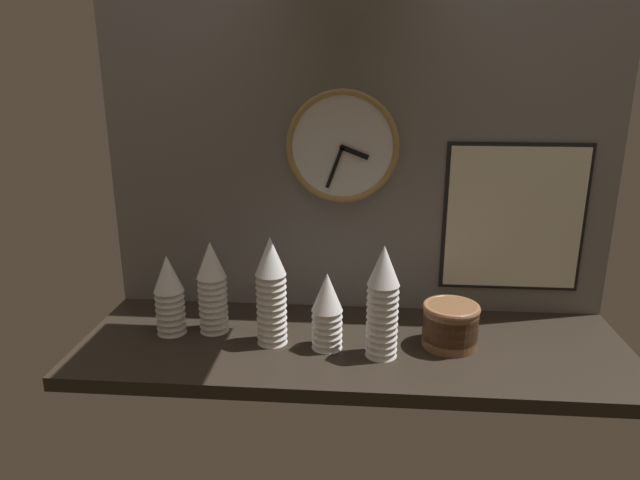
# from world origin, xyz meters

# --- Properties ---
(ground_plane) EXTENTS (1.60, 0.56, 0.04)m
(ground_plane) POSITION_xyz_m (0.00, 0.00, -0.02)
(ground_plane) COLOR black
(wall_tiled_back) EXTENTS (1.60, 0.03, 1.05)m
(wall_tiled_back) POSITION_xyz_m (0.00, 0.27, 0.53)
(wall_tiled_back) COLOR slate
(wall_tiled_back) RESTS_ON ground_plane
(cup_stack_center_left) EXTENTS (0.09, 0.09, 0.32)m
(cup_stack_center_left) POSITION_xyz_m (-0.24, -0.03, 0.16)
(cup_stack_center_left) COLOR white
(cup_stack_center_left) RESTS_ON ground_plane
(cup_stack_left) EXTENTS (0.09, 0.09, 0.28)m
(cup_stack_left) POSITION_xyz_m (-0.42, 0.03, 0.14)
(cup_stack_left) COLOR white
(cup_stack_left) RESTS_ON ground_plane
(cup_stack_center) EXTENTS (0.09, 0.09, 0.23)m
(cup_stack_center) POSITION_xyz_m (-0.07, -0.05, 0.11)
(cup_stack_center) COLOR white
(cup_stack_center) RESTS_ON ground_plane
(cup_stack_far_left) EXTENTS (0.09, 0.09, 0.25)m
(cup_stack_far_left) POSITION_xyz_m (-0.55, 0.01, 0.12)
(cup_stack_far_left) COLOR white
(cup_stack_far_left) RESTS_ON ground_plane
(cup_stack_center_right) EXTENTS (0.09, 0.09, 0.32)m
(cup_stack_center_right) POSITION_xyz_m (0.08, -0.08, 0.16)
(cup_stack_center_right) COLOR white
(cup_stack_center_right) RESTS_ON ground_plane
(bowl_stack_right) EXTENTS (0.16, 0.16, 0.13)m
(bowl_stack_right) POSITION_xyz_m (0.28, -0.01, 0.07)
(bowl_stack_right) COLOR brown
(bowl_stack_right) RESTS_ON ground_plane
(wall_clock) EXTENTS (0.35, 0.03, 0.35)m
(wall_clock) POSITION_xyz_m (-0.05, 0.23, 0.54)
(wall_clock) COLOR white
(menu_board) EXTENTS (0.44, 0.01, 0.47)m
(menu_board) POSITION_xyz_m (0.49, 0.24, 0.32)
(menu_board) COLOR black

